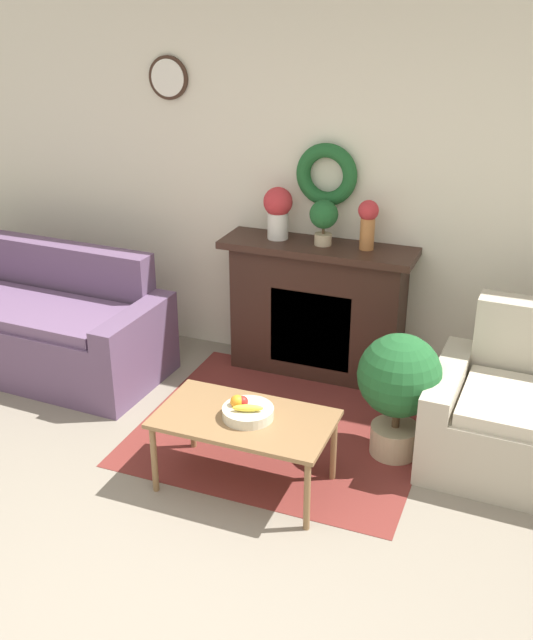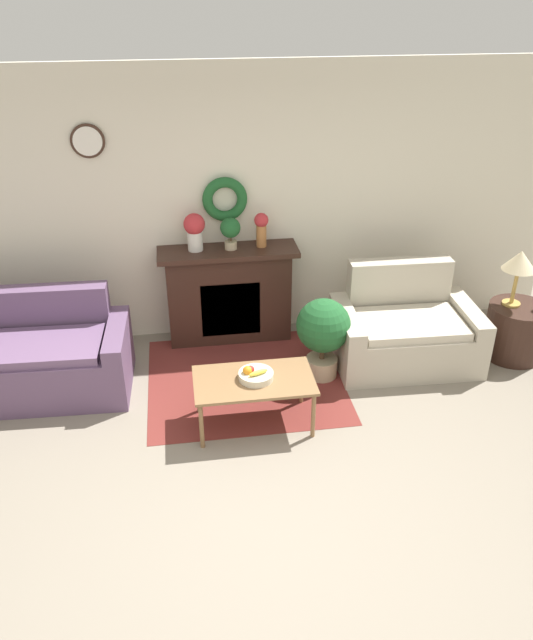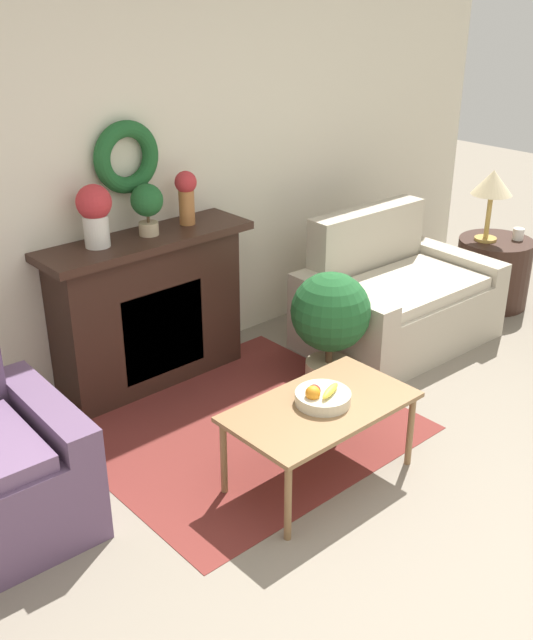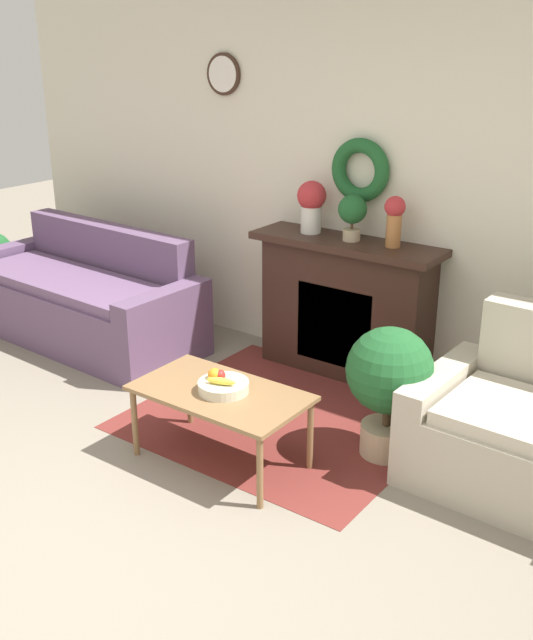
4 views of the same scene
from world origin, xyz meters
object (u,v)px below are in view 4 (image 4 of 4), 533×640
Objects in this scene: potted_plant_on_mantel at (352,213)px; potted_plant_floor_by_loveseat at (389,379)px; coffee_table at (220,398)px; vase_on_mantel_left at (311,203)px; fruit_bowl at (222,385)px; fireplace at (346,307)px; couch_left at (83,300)px; vase_on_mantel_right at (394,217)px.

potted_plant_on_mantel reaches higher than potted_plant_floor_by_loveseat.
vase_on_mantel_left is (-0.37, 1.48, 0.80)m from coffee_table.
potted_plant_floor_by_loveseat is (0.71, 0.63, -0.00)m from fruit_bowl.
fireplace is at bearing 132.81° from potted_plant_floor_by_loveseat.
couch_left is 2.18× the size of coffee_table.
vase_on_mantel_right is at bearing 3.77° from potted_plant_on_mantel.
couch_left is 2.06m from vase_on_mantel_left.
vase_on_mantel_right is at bearing 0.00° from vase_on_mantel_left.
fruit_bowl is 0.91× the size of potted_plant_on_mantel.
fruit_bowl is at bearing -100.20° from vase_on_mantel_right.
fireplace is 1.48m from coffee_table.
fruit_bowl is (0.07, -1.47, -0.02)m from fireplace.
potted_plant_floor_by_loveseat is at bearing -62.26° from vase_on_mantel_right.
vase_on_mantel_left is 1.56m from potted_plant_floor_by_loveseat.
potted_plant_on_mantel is (-0.04, 1.46, 0.70)m from fruit_bowl.
potted_plant_floor_by_loveseat is (1.09, -0.85, -0.72)m from vase_on_mantel_left.
coffee_table is at bearing -89.00° from potted_plant_on_mantel.
vase_on_mantel_left reaches higher than potted_plant_on_mantel.
vase_on_mantel_right is 1.07× the size of potted_plant_on_mantel.
potted_plant_floor_by_loveseat is at bearing -47.19° from fireplace.
fireplace is 2.16m from couch_left.
fruit_bowl is (2.11, -0.81, 0.17)m from couch_left.
fireplace is at bearing -1.05° from vase_on_mantel_left.
fruit_bowl is at bearing -88.52° from potted_plant_on_mantel.
couch_left is 2.34m from potted_plant_on_mantel.
coffee_table is at bearing -76.10° from vase_on_mantel_left.
fireplace is 3.73× the size of vase_on_mantel_left.
vase_on_mantel_right is 1.20m from potted_plant_floor_by_loveseat.
potted_plant_floor_by_loveseat is (2.83, -0.19, 0.17)m from couch_left.
potted_plant_on_mantel is (-0.30, -0.02, -0.00)m from vase_on_mantel_right.
coffee_table is 3.12× the size of potted_plant_on_mantel.
coffee_table is at bearing -100.61° from vase_on_mantel_right.
vase_on_mantel_left reaches higher than coffee_table.
vase_on_mantel_left is at bearing 176.65° from potted_plant_on_mantel.
fireplace is at bearing 92.23° from coffee_table.
fireplace is 0.77m from vase_on_mantel_right.
vase_on_mantel_left is at bearing 103.90° from coffee_table.
couch_left is 6.79× the size of potted_plant_on_mantel.
potted_plant_on_mantel is at bearing -3.35° from vase_on_mantel_left.
potted_plant_on_mantel is at bearing -24.16° from fireplace.
potted_plant_floor_by_loveseat reaches higher than coffee_table.
vase_on_mantel_right is at bearing 0.97° from fireplace.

